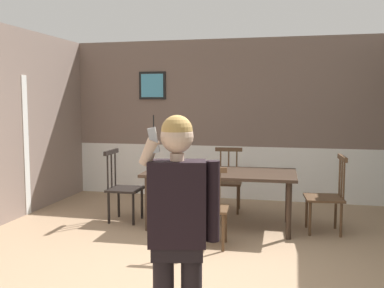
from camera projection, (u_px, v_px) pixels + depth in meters
ground_plane at (169, 274)px, 4.38m from camera, size 7.91×7.91×0.00m
room_back_partition at (226, 122)px, 7.73m from camera, size 5.62×0.17×2.78m
dining_table at (220, 177)px, 5.99m from camera, size 2.06×1.05×0.76m
chair_near_window at (210, 208)px, 5.15m from camera, size 0.45×0.45×0.98m
chair_by_doorway at (123, 187)px, 6.29m from camera, size 0.46×0.46×1.02m
chair_at_table_head at (228, 181)px, 6.87m from camera, size 0.46×0.46×0.98m
chair_opposite_corner at (327, 196)px, 5.73m from camera, size 0.52×0.52×1.02m
person_figure at (178, 224)px, 2.86m from camera, size 0.52×0.28×1.63m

